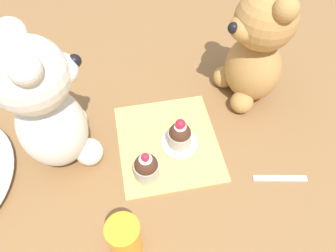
% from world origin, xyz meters
% --- Properties ---
extents(ground_plane, '(4.00, 4.00, 0.00)m').
position_xyz_m(ground_plane, '(0.00, 0.00, 0.00)').
color(ground_plane, olive).
extents(knitted_placemat, '(0.22, 0.20, 0.01)m').
position_xyz_m(knitted_placemat, '(0.00, 0.00, 0.00)').
color(knitted_placemat, '#E0D166').
rests_on(knitted_placemat, ground_plane).
extents(teddy_bear_cream, '(0.17, 0.16, 0.28)m').
position_xyz_m(teddy_bear_cream, '(0.02, 0.20, 0.13)').
color(teddy_bear_cream, silver).
rests_on(teddy_bear_cream, ground_plane).
extents(teddy_bear_tan, '(0.15, 0.14, 0.26)m').
position_xyz_m(teddy_bear_tan, '(0.10, -0.20, 0.13)').
color(teddy_bear_tan, '#B78447').
rests_on(teddy_bear_tan, ground_plane).
extents(cupcake_near_cream_bear, '(0.05, 0.05, 0.07)m').
position_xyz_m(cupcake_near_cream_bear, '(-0.07, 0.05, 0.03)').
color(cupcake_near_cream_bear, '#B2ADA3').
rests_on(cupcake_near_cream_bear, knitted_placemat).
extents(saucer_plate, '(0.07, 0.07, 0.01)m').
position_xyz_m(saucer_plate, '(-0.01, -0.02, 0.01)').
color(saucer_plate, white).
rests_on(saucer_plate, knitted_placemat).
extents(cupcake_near_tan_bear, '(0.05, 0.05, 0.07)m').
position_xyz_m(cupcake_near_tan_bear, '(-0.01, -0.02, 0.04)').
color(cupcake_near_tan_bear, '#B2ADA3').
rests_on(cupcake_near_tan_bear, saucer_plate).
extents(juice_glass, '(0.05, 0.05, 0.09)m').
position_xyz_m(juice_glass, '(-0.19, 0.10, 0.04)').
color(juice_glass, orange).
rests_on(juice_glass, ground_plane).
extents(teaspoon, '(0.03, 0.10, 0.01)m').
position_xyz_m(teaspoon, '(-0.12, -0.19, 0.00)').
color(teaspoon, silver).
rests_on(teaspoon, ground_plane).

